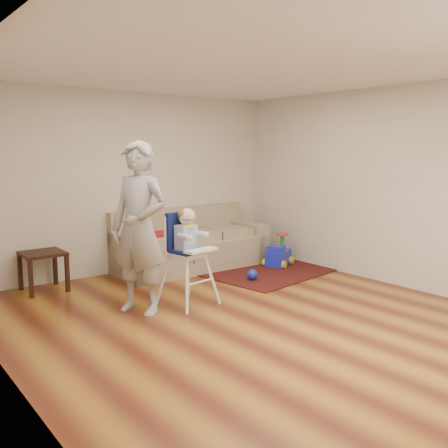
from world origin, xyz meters
TOP-DOWN VIEW (x-y plane):
  - ground at (0.00, 0.00)m, footprint 5.50×5.50m
  - room_envelope at (0.00, 0.53)m, footprint 5.04×5.52m
  - sofa at (0.80, 2.30)m, footprint 2.42×1.01m
  - side_table at (-1.45, 2.42)m, footprint 0.52×0.52m
  - area_rug at (1.61, 1.38)m, footprint 2.11×1.71m
  - ride_on_toy at (2.00, 1.58)m, footprint 0.55×0.49m
  - toy_ball at (1.07, 1.13)m, footprint 0.15×0.15m
  - high_chair at (-0.26, 0.78)m, footprint 0.63×0.63m
  - adult at (-0.85, 0.86)m, footprint 0.73×0.84m

SIDE VIEW (x-z plane):
  - ground at x=0.00m, z-range 0.00..0.00m
  - area_rug at x=1.61m, z-range 0.00..0.02m
  - toy_ball at x=1.07m, z-range 0.02..0.17m
  - side_table at x=-1.45m, z-range 0.00..0.52m
  - ride_on_toy at x=2.00m, z-range 0.02..0.52m
  - sofa at x=0.80m, z-range 0.00..0.93m
  - high_chair at x=-0.26m, z-range -0.02..1.15m
  - adult at x=-0.85m, z-range 0.00..1.95m
  - room_envelope at x=0.00m, z-range 0.52..3.24m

